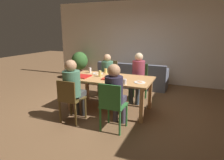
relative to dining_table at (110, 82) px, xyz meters
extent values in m
plane|color=brown|center=(0.00, 0.00, -0.66)|extent=(20.00, 20.00, 0.00)
cube|color=silver|center=(0.00, 2.80, 0.71)|extent=(6.49, 0.12, 2.74)
cube|color=tan|center=(0.00, 0.00, 0.07)|extent=(1.85, 0.99, 0.04)
cube|color=tan|center=(-0.83, -0.39, -0.31)|extent=(0.07, 0.07, 0.71)
cube|color=tan|center=(0.83, -0.39, -0.31)|extent=(0.07, 0.07, 0.71)
cube|color=tan|center=(-0.83, 0.39, -0.31)|extent=(0.07, 0.07, 0.71)
cube|color=tan|center=(0.83, 0.39, -0.31)|extent=(0.07, 0.07, 0.71)
cylinder|color=brown|center=(-0.64, -0.63, -0.44)|extent=(0.04, 0.04, 0.45)
cylinder|color=brown|center=(-0.29, -0.63, -0.44)|extent=(0.04, 0.04, 0.45)
cylinder|color=brown|center=(-0.64, -1.00, -0.44)|extent=(0.04, 0.04, 0.45)
cylinder|color=brown|center=(-0.29, -1.00, -0.44)|extent=(0.04, 0.04, 0.45)
cube|color=brown|center=(-0.47, -0.82, -0.20)|extent=(0.41, 0.42, 0.02)
cube|color=brown|center=(-0.47, -1.01, 0.01)|extent=(0.39, 0.03, 0.39)
cylinder|color=#3C3D3A|center=(-0.55, -0.54, -0.43)|extent=(0.10, 0.10, 0.47)
cylinder|color=#3C3D3A|center=(-0.38, -0.54, -0.43)|extent=(0.10, 0.10, 0.47)
cube|color=#3C3D3A|center=(-0.47, -0.67, -0.14)|extent=(0.30, 0.30, 0.11)
cylinder|color=#457357|center=(-0.47, -0.82, 0.11)|extent=(0.34, 0.34, 0.50)
sphere|color=#A97D59|center=(-0.47, -0.82, 0.46)|extent=(0.23, 0.23, 0.23)
cylinder|color=#2D6C31|center=(0.23, -0.64, -0.44)|extent=(0.04, 0.04, 0.45)
cylinder|color=#2D6C31|center=(0.60, -0.64, -0.44)|extent=(0.04, 0.04, 0.45)
cylinder|color=#2D6C31|center=(0.23, -1.01, -0.44)|extent=(0.04, 0.04, 0.45)
cylinder|color=#2D6C31|center=(0.60, -1.01, -0.44)|extent=(0.04, 0.04, 0.45)
cube|color=#2D6C31|center=(0.42, -0.82, -0.20)|extent=(0.42, 0.42, 0.02)
cube|color=#2D6C31|center=(0.42, -1.02, 0.02)|extent=(0.40, 0.03, 0.43)
cylinder|color=#433B49|center=(0.34, -0.54, -0.43)|extent=(0.10, 0.10, 0.47)
cylinder|color=#433B49|center=(0.50, -0.54, -0.43)|extent=(0.10, 0.10, 0.47)
cube|color=#433B49|center=(0.42, -0.67, -0.14)|extent=(0.29, 0.30, 0.11)
cylinder|color=#2A2336|center=(0.42, -0.82, 0.10)|extent=(0.32, 0.32, 0.48)
sphere|color=tan|center=(0.42, -0.82, 0.44)|extent=(0.23, 0.23, 0.23)
cylinder|color=#30662F|center=(0.59, 0.65, -0.44)|extent=(0.05, 0.05, 0.45)
cylinder|color=#30662F|center=(0.25, 0.65, -0.44)|extent=(0.05, 0.05, 0.45)
cylinder|color=#30662F|center=(0.59, 1.03, -0.44)|extent=(0.05, 0.05, 0.45)
cylinder|color=#30662F|center=(0.25, 1.03, -0.44)|extent=(0.05, 0.05, 0.45)
cube|color=#30662F|center=(0.42, 0.84, -0.20)|extent=(0.40, 0.45, 0.02)
cube|color=#30662F|center=(0.42, 1.05, 0.04)|extent=(0.38, 0.03, 0.46)
cylinder|color=#364148|center=(0.50, 0.52, -0.43)|extent=(0.10, 0.10, 0.47)
cylinder|color=#364148|center=(0.34, 0.52, -0.43)|extent=(0.10, 0.10, 0.47)
cube|color=#364148|center=(0.42, 0.67, -0.14)|extent=(0.28, 0.33, 0.11)
cylinder|color=#99394A|center=(0.42, 0.84, 0.12)|extent=(0.32, 0.32, 0.51)
sphere|color=#D7B48B|center=(0.42, 0.84, 0.47)|extent=(0.21, 0.21, 0.21)
cylinder|color=brown|center=(-0.27, 0.70, -0.44)|extent=(0.04, 0.04, 0.45)
cylinder|color=brown|center=(-0.66, 0.70, -0.44)|extent=(0.04, 0.04, 0.45)
cylinder|color=brown|center=(-0.27, 1.08, -0.44)|extent=(0.04, 0.04, 0.45)
cylinder|color=brown|center=(-0.66, 1.08, -0.44)|extent=(0.04, 0.04, 0.45)
cube|color=brown|center=(-0.47, 0.89, -0.20)|extent=(0.44, 0.44, 0.02)
cube|color=brown|center=(-0.47, 1.10, 0.05)|extent=(0.42, 0.03, 0.49)
cylinder|color=#3F3237|center=(-0.39, 0.58, -0.43)|extent=(0.10, 0.10, 0.47)
cylinder|color=#3F3237|center=(-0.54, 0.58, -0.43)|extent=(0.10, 0.10, 0.47)
cube|color=#3F3237|center=(-0.47, 0.73, -0.14)|extent=(0.28, 0.33, 0.11)
cylinder|color=#4A7E5E|center=(-0.47, 0.89, 0.08)|extent=(0.31, 0.31, 0.44)
sphere|color=tan|center=(-0.47, 0.89, 0.39)|extent=(0.20, 0.20, 0.20)
cube|color=#B21C17|center=(-0.63, -0.17, 0.10)|extent=(0.35, 0.35, 0.02)
cube|color=#AE2A1A|center=(0.06, -0.09, 0.10)|extent=(0.35, 0.35, 0.02)
cylinder|color=white|center=(-0.44, 0.25, 0.10)|extent=(0.25, 0.25, 0.01)
cone|color=#D08E47|center=(-0.44, 0.25, 0.11)|extent=(0.13, 0.13, 0.02)
cylinder|color=white|center=(0.71, -0.16, 0.10)|extent=(0.23, 0.23, 0.01)
cone|color=#CF7D43|center=(0.71, -0.16, 0.11)|extent=(0.11, 0.11, 0.02)
cylinder|color=silver|center=(0.47, -0.39, 0.14)|extent=(0.07, 0.07, 0.11)
cylinder|color=silver|center=(-0.66, 0.28, 0.15)|extent=(0.07, 0.07, 0.13)
cylinder|color=#E6C75D|center=(-0.29, 0.38, 0.15)|extent=(0.07, 0.07, 0.12)
cylinder|color=#DBCE67|center=(-0.26, 0.02, 0.16)|extent=(0.07, 0.07, 0.13)
cube|color=slate|center=(-0.08, 2.05, -0.45)|extent=(2.16, 0.77, 0.43)
cube|color=slate|center=(-0.08, 1.75, -0.05)|extent=(2.16, 0.16, 0.35)
cube|color=slate|center=(-1.06, 2.05, -0.14)|extent=(0.20, 0.73, 0.18)
cube|color=slate|center=(0.90, 2.05, -0.14)|extent=(0.20, 0.73, 0.18)
cylinder|color=#BB7557|center=(-2.21, 2.30, -0.52)|extent=(0.33, 0.33, 0.29)
cylinder|color=brown|center=(-2.21, 2.30, -0.30)|extent=(0.05, 0.05, 0.15)
ellipsoid|color=#34632B|center=(-2.21, 2.30, 0.02)|extent=(0.60, 0.60, 0.65)
camera|label=1|loc=(1.65, -3.87, 1.12)|focal=31.28mm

